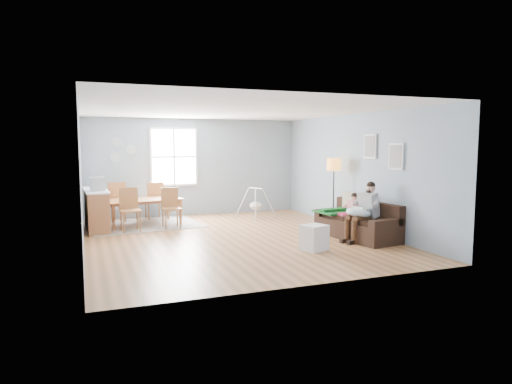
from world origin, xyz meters
name	(u,v)px	position (x,y,z in m)	size (l,w,h in m)	color
room	(233,124)	(0.00, 0.00, 2.42)	(8.40, 9.40, 3.90)	brown
window	(174,157)	(-0.60, 3.46, 1.65)	(1.32, 0.08, 1.62)	white
pictures	(383,151)	(2.97, -1.05, 1.85)	(0.05, 1.34, 0.74)	white
wall_plates	(121,151)	(-2.00, 3.47, 1.83)	(0.67, 0.02, 0.66)	#8CA3A9
sofa	(359,225)	(2.51, -0.92, 0.28)	(1.09, 2.02, 0.78)	black
green_throw	(337,211)	(2.34, -0.30, 0.50)	(0.88, 0.74, 0.04)	#16632B
beige_pillow	(351,202)	(2.63, -0.40, 0.70)	(0.12, 0.44, 0.44)	tan
father	(364,209)	(2.42, -1.21, 0.66)	(0.90, 0.53, 1.23)	gray
nursing_pillow	(358,213)	(2.28, -1.23, 0.60)	(0.50, 0.50, 0.14)	silver
infant	(357,209)	(2.27, -1.20, 0.67)	(0.21, 0.33, 0.12)	white
toddler	(351,207)	(2.41, -0.75, 0.65)	(0.48, 0.25, 0.75)	silver
floor_lamp	(334,170)	(2.65, 0.39, 1.38)	(0.34, 0.34, 1.66)	black
storage_cube	(314,238)	(1.06, -1.60, 0.24)	(0.53, 0.50, 0.48)	white
rug	(144,225)	(-1.60, 2.33, 0.01)	(2.70, 2.05, 0.01)	gray
dining_table	(143,212)	(-1.60, 2.33, 0.32)	(1.84, 1.03, 0.65)	brown
chair_sw	(130,206)	(-1.99, 1.61, 0.58)	(0.49, 0.49, 1.00)	brown
chair_se	(171,205)	(-1.02, 1.73, 0.55)	(0.45, 0.45, 0.96)	brown
chair_nw	(117,199)	(-2.18, 2.92, 0.60)	(0.48, 0.48, 1.04)	brown
chair_ne	(155,198)	(-1.21, 3.05, 0.57)	(0.48, 0.48, 1.00)	brown
counter	(96,209)	(-2.70, 2.09, 0.48)	(0.58, 1.71, 0.95)	brown
monitor	(97,184)	(-2.67, 1.77, 1.10)	(0.34, 0.32, 0.31)	#A3A3A8
baby_swing	(256,205)	(1.34, 2.21, 0.37)	(1.08, 1.08, 0.83)	#A3A3A8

